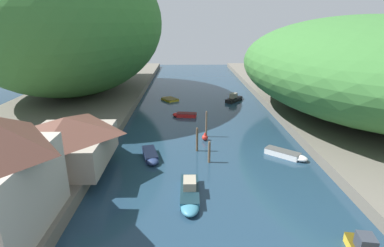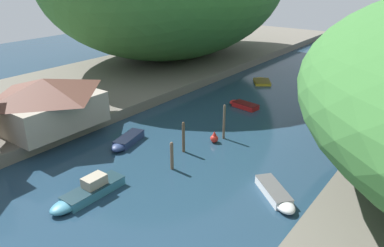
{
  "view_description": "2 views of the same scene",
  "coord_description": "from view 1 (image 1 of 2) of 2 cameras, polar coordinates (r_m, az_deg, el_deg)",
  "views": [
    {
      "loc": [
        -2.48,
        -10.91,
        14.11
      ],
      "look_at": [
        -1.83,
        22.88,
        2.65
      ],
      "focal_mm": 28.0,
      "sensor_mm": 36.0,
      "label": 1
    },
    {
      "loc": [
        17.23,
        -2.64,
        15.12
      ],
      "look_at": [
        -1.71,
        22.64,
        2.01
      ],
      "focal_mm": 35.0,
      "sensor_mm": 36.0,
      "label": 2
    }
  ],
  "objects": [
    {
      "name": "water_surface",
      "position": [
        43.35,
        2.23,
        -0.29
      ],
      "size": [
        130.0,
        130.0,
        0.0
      ],
      "primitive_type": "plane",
      "color": "#1E384C",
      "rests_on": "ground"
    },
    {
      "name": "left_bank",
      "position": [
        47.42,
        -25.72,
        0.23
      ],
      "size": [
        22.0,
        120.0,
        1.15
      ],
      "color": "#666056",
      "rests_on": "ground"
    },
    {
      "name": "right_bank",
      "position": [
        49.7,
        28.82,
        0.54
      ],
      "size": [
        22.0,
        120.0,
        1.15
      ],
      "color": "#666056",
      "rests_on": "ground"
    },
    {
      "name": "hillside_left",
      "position": [
        61.2,
        -22.13,
        17.37
      ],
      "size": [
        32.87,
        46.02,
        25.8
      ],
      "color": "#387033",
      "rests_on": "left_bank"
    },
    {
      "name": "hillside_right",
      "position": [
        50.64,
        30.06,
        9.54
      ],
      "size": [
        34.12,
        47.76,
        14.07
      ],
      "color": "#387033",
      "rests_on": "right_bank"
    },
    {
      "name": "boathouse_shed",
      "position": [
        30.94,
        -22.71,
        -2.81
      ],
      "size": [
        8.16,
        9.59,
        4.58
      ],
      "color": "gray",
      "rests_on": "left_bank"
    },
    {
      "name": "boat_white_cruiser",
      "position": [
        25.77,
        -0.44,
        -13.28
      ],
      "size": [
        1.61,
        5.93,
        1.43
      ],
      "rotation": [
        0.0,
        0.0,
        3.13
      ],
      "color": "teal",
      "rests_on": "water_surface"
    },
    {
      "name": "boat_far_upstream",
      "position": [
        47.14,
        -1.59,
        1.67
      ],
      "size": [
        3.94,
        1.93,
        0.59
      ],
      "rotation": [
        0.0,
        0.0,
        1.42
      ],
      "color": "red",
      "rests_on": "water_surface"
    },
    {
      "name": "boat_moored_right",
      "position": [
        57.58,
        -4.47,
        4.68
      ],
      "size": [
        3.92,
        4.33,
        0.4
      ],
      "rotation": [
        0.0,
        0.0,
        0.61
      ],
      "color": "gold",
      "rests_on": "water_surface"
    },
    {
      "name": "boat_mid_channel",
      "position": [
        32.88,
        -7.87,
        -6.2
      ],
      "size": [
        2.38,
        4.62,
        0.72
      ],
      "rotation": [
        0.0,
        0.0,
        3.4
      ],
      "color": "navy",
      "rests_on": "water_surface"
    },
    {
      "name": "boat_red_skiff",
      "position": [
        34.64,
        17.71,
        -5.67
      ],
      "size": [
        4.4,
        3.98,
        0.67
      ],
      "rotation": [
        0.0,
        0.0,
        4.02
      ],
      "color": "white",
      "rests_on": "water_surface"
    },
    {
      "name": "boat_cabin_cruiser",
      "position": [
        57.34,
        8.18,
        4.77
      ],
      "size": [
        4.24,
        4.99,
        1.56
      ],
      "rotation": [
        0.0,
        0.0,
        5.63
      ],
      "color": "black",
      "rests_on": "water_surface"
    },
    {
      "name": "mooring_post_middle",
      "position": [
        31.57,
        3.3,
        -5.41
      ],
      "size": [
        0.27,
        0.27,
        2.43
      ],
      "color": "brown",
      "rests_on": "water_surface"
    },
    {
      "name": "mooring_post_fourth",
      "position": [
        34.19,
        0.97,
        -3.03
      ],
      "size": [
        0.26,
        0.26,
        2.86
      ],
      "color": "brown",
      "rests_on": "water_surface"
    },
    {
      "name": "mooring_post_farthest",
      "position": [
        38.39,
        2.74,
        -0.1
      ],
      "size": [
        0.23,
        0.23,
        3.46
      ],
      "color": "brown",
      "rests_on": "water_surface"
    },
    {
      "name": "channel_buoy_near",
      "position": [
        37.63,
        2.49,
        -2.6
      ],
      "size": [
        0.75,
        0.75,
        1.13
      ],
      "color": "red",
      "rests_on": "water_surface"
    },
    {
      "name": "person_on_quay",
      "position": [
        36.34,
        -17.89,
        -1.48
      ],
      "size": [
        0.3,
        0.42,
        1.69
      ],
      "rotation": [
        0.0,
        0.0,
        1.79
      ],
      "color": "#282D3D",
      "rests_on": "left_bank"
    }
  ]
}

